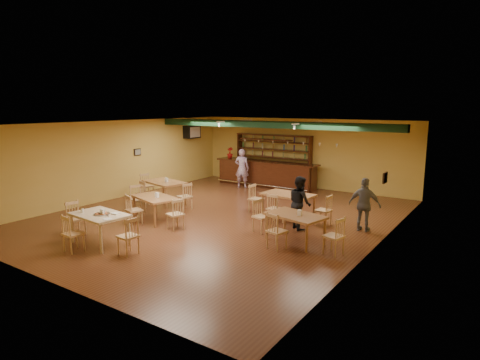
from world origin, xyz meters
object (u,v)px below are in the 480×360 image
Objects in this scene: dining_table_b at (288,206)px; near_table at (100,229)px; dining_table_c at (155,209)px; bar_counter at (266,174)px; patron_bar at (242,168)px; dining_table_d at (295,228)px; patron_right_a at (300,203)px; dining_table_a at (165,192)px.

near_table is (-2.90, -4.94, 0.00)m from dining_table_b.
dining_table_b is at bearing 54.35° from dining_table_c.
dining_table_c is (-0.07, -6.69, -0.18)m from bar_counter.
near_table is 8.31m from patron_bar.
dining_table_b reaches higher than dining_table_d.
dining_table_c is 4.49m from patron_right_a.
patron_bar is at bearing -0.83° from patron_right_a.
dining_table_a is at bearing 61.85° from patron_bar.
dining_table_a is 5.54m from patron_right_a.
dining_table_c is at bearing 63.17° from patron_right_a.
dining_table_c is (-3.31, -2.58, -0.02)m from dining_table_b.
bar_counter reaches higher than dining_table_a.
dining_table_a is at bearing -179.32° from dining_table_d.
near_table is (0.34, -9.05, -0.16)m from bar_counter.
bar_counter is at bearing -148.80° from patron_bar.
dining_table_b is 1.03× the size of patron_right_a.
dining_table_c is 0.89× the size of patron_bar.
dining_table_a is 1.02× the size of dining_table_b.
dining_table_a is 1.08× the size of near_table.
patron_bar is (-0.73, -0.83, 0.29)m from bar_counter.
patron_bar is at bearing 112.85° from dining_table_c.
patron_bar is at bearing 147.51° from dining_table_d.
patron_right_a is at bearing -40.96° from dining_table_b.
patron_bar is at bearing 92.27° from dining_table_a.
dining_table_b is at bearing -51.79° from bar_counter.
patron_bar is (-1.07, 8.23, 0.45)m from near_table.
dining_table_c is 1.01× the size of dining_table_d.
patron_right_a is (5.53, -0.10, 0.37)m from dining_table_a.
dining_table_c is 1.02× the size of near_table.
near_table reaches higher than dining_table_d.
patron_right_a reaches higher than dining_table_c.
patron_bar is 6.28m from patron_right_a.
dining_table_b is 2.35m from dining_table_d.
dining_table_c is at bearing 105.11° from near_table.
bar_counter is at bearing 85.88° from dining_table_a.
dining_table_b is (3.24, -4.11, -0.17)m from bar_counter.
patron_bar reaches higher than dining_table_b.
dining_table_a is 4.09m from patron_bar.
dining_table_c is 0.99× the size of patron_right_a.
bar_counter is at bearing 132.24° from dining_table_b.
dining_table_a is 1.07× the size of dining_table_d.
patron_right_a is at bearing -50.59° from bar_counter.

